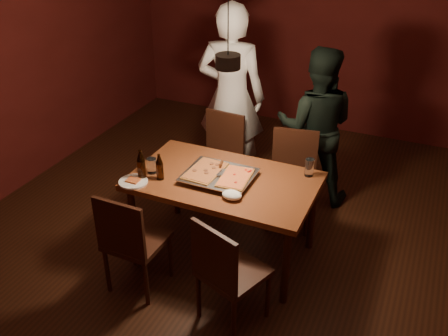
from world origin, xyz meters
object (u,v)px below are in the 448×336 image
at_px(dining_table, 224,186).
at_px(plate_slice, 133,182).
at_px(diner_dark, 315,127).
at_px(chair_far_right, 293,169).
at_px(pendant_lamp, 228,60).
at_px(diner_white, 231,97).
at_px(chair_far_left, 220,149).
at_px(pizza_tray, 219,177).
at_px(beer_bottle_a, 141,164).
at_px(beer_bottle_b, 160,167).
at_px(chair_near_left, 129,236).
at_px(chair_near_right, 225,266).

xyz_separation_m(dining_table, plate_slice, (-0.64, -0.35, 0.08)).
distance_m(dining_table, diner_dark, 1.28).
distance_m(chair_far_right, pendant_lamp, 1.49).
xyz_separation_m(chair_far_right, diner_white, (-0.82, 0.46, 0.42)).
bearing_deg(plate_slice, chair_far_right, 47.42).
bearing_deg(chair_far_right, diner_dark, -109.28).
bearing_deg(diner_white, chair_far_left, 87.43).
height_order(pizza_tray, plate_slice, pizza_tray).
relative_size(beer_bottle_a, pendant_lamp, 0.23).
xyz_separation_m(beer_bottle_b, diner_dark, (0.91, 1.41, -0.07)).
bearing_deg(pizza_tray, chair_far_right, 64.78).
bearing_deg(chair_near_left, chair_near_right, -0.76).
xyz_separation_m(plate_slice, diner_dark, (1.08, 1.55, 0.03)).
distance_m(chair_far_left, diner_dark, 0.96).
distance_m(dining_table, pizza_tray, 0.11).
distance_m(plate_slice, diner_dark, 1.89).
height_order(diner_white, pendant_lamp, pendant_lamp).
relative_size(diner_dark, pendant_lamp, 1.44).
bearing_deg(pendant_lamp, diner_white, 112.09).
xyz_separation_m(beer_bottle_a, diner_white, (0.16, 1.47, 0.08)).
distance_m(beer_bottle_b, plate_slice, 0.24).
distance_m(pizza_tray, plate_slice, 0.69).
distance_m(chair_far_left, beer_bottle_a, 1.17).
distance_m(chair_near_left, pizza_tray, 0.85).
bearing_deg(chair_near_right, diner_white, 132.97).
relative_size(dining_table, chair_far_right, 3.08).
xyz_separation_m(plate_slice, pendant_lamp, (0.69, 0.30, 1.00)).
distance_m(chair_far_left, chair_far_right, 0.79).
bearing_deg(plate_slice, chair_near_left, -63.51).
bearing_deg(pendant_lamp, chair_far_left, 117.72).
distance_m(chair_near_left, diner_dark, 2.14).
bearing_deg(chair_near_right, pizza_tray, 138.17).
height_order(chair_far_left, chair_far_right, same).
relative_size(chair_far_left, beer_bottle_a, 1.89).
bearing_deg(beer_bottle_a, pizza_tray, 22.52).
relative_size(diner_white, pendant_lamp, 1.74).
height_order(chair_far_left, pendant_lamp, pendant_lamp).
bearing_deg(beer_bottle_b, pendant_lamp, 17.51).
bearing_deg(plate_slice, beer_bottle_b, 39.00).
height_order(chair_near_left, beer_bottle_b, beer_bottle_b).
relative_size(chair_far_left, pendant_lamp, 0.44).
xyz_separation_m(dining_table, chair_near_left, (-0.45, -0.73, -0.14)).
distance_m(diner_dark, pendant_lamp, 1.63).
height_order(pizza_tray, diner_white, diner_white).
xyz_separation_m(dining_table, pendant_lamp, (0.05, -0.05, 1.08)).
height_order(dining_table, diner_dark, diner_dark).
height_order(diner_dark, pendant_lamp, pendant_lamp).
height_order(chair_far_left, diner_white, diner_white).
bearing_deg(plate_slice, chair_far_left, 79.29).
xyz_separation_m(chair_far_left, chair_near_right, (0.76, -1.59, 0.00)).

